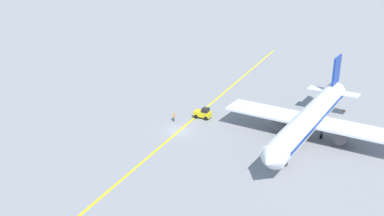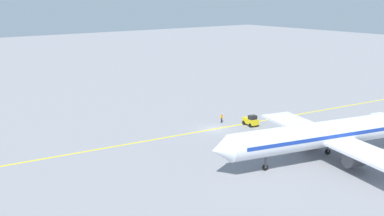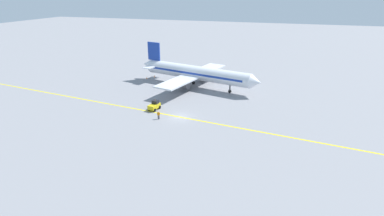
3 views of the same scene
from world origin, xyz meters
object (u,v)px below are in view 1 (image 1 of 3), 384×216
object	(u,v)px
traffic_cone_mid_apron	(331,106)
traffic_cone_by_wingtip	(338,127)
airplane_at_gate	(310,118)
ground_crew_worker	(174,116)
traffic_cone_near_nose	(344,110)
baggage_tug_white	(203,113)

from	to	relation	value
traffic_cone_mid_apron	traffic_cone_by_wingtip	world-z (taller)	same
airplane_at_gate	ground_crew_worker	world-z (taller)	airplane_at_gate
traffic_cone_mid_apron	airplane_at_gate	bearing A→B (deg)	79.56
airplane_at_gate	ground_crew_worker	size ratio (longest dim) A/B	20.95
traffic_cone_mid_apron	traffic_cone_near_nose	bearing A→B (deg)	149.63
traffic_cone_by_wingtip	baggage_tug_white	bearing A→B (deg)	7.03
baggage_tug_white	ground_crew_worker	world-z (taller)	baggage_tug_white
ground_crew_worker	traffic_cone_near_nose	xyz separation A→B (m)	(-28.26, -13.94, -0.63)
baggage_tug_white	traffic_cone_mid_apron	size ratio (longest dim) A/B	5.78
baggage_tug_white	ground_crew_worker	size ratio (longest dim) A/B	1.89
airplane_at_gate	traffic_cone_near_nose	bearing A→B (deg)	-110.01
traffic_cone_by_wingtip	traffic_cone_mid_apron	bearing A→B (deg)	-81.38
traffic_cone_near_nose	baggage_tug_white	bearing A→B (deg)	24.79
ground_crew_worker	traffic_cone_near_nose	distance (m)	31.52
baggage_tug_white	traffic_cone_near_nose	xyz separation A→B (m)	(-23.79, -10.98, -0.63)
airplane_at_gate	traffic_cone_by_wingtip	distance (m)	8.32
airplane_at_gate	traffic_cone_mid_apron	xyz separation A→B (m)	(-2.90, -15.73, -3.43)
traffic_cone_near_nose	traffic_cone_mid_apron	distance (m)	2.71
traffic_cone_mid_apron	traffic_cone_by_wingtip	bearing A→B (deg)	98.62
airplane_at_gate	baggage_tug_white	bearing A→B (deg)	-10.33
airplane_at_gate	traffic_cone_near_nose	size ratio (longest dim) A/B	63.98
baggage_tug_white	ground_crew_worker	bearing A→B (deg)	33.44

